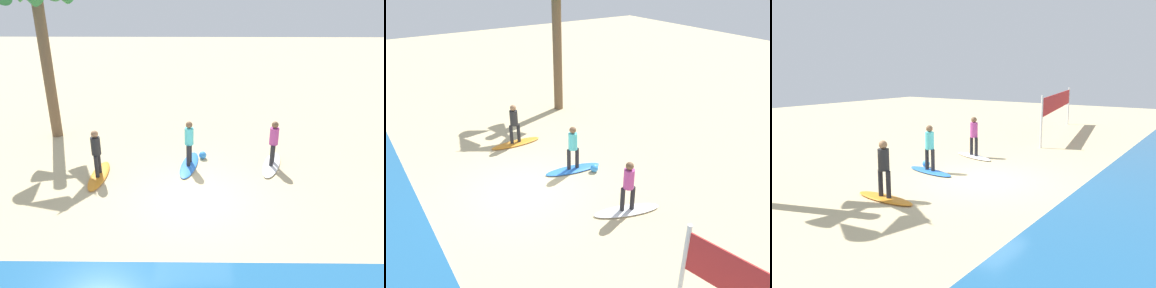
# 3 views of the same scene
# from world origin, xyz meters

# --- Properties ---
(ground_plane) EXTENTS (60.00, 60.00, 0.00)m
(ground_plane) POSITION_xyz_m (0.00, 0.00, 0.00)
(ground_plane) COLOR #CCB789
(surfboard_white) EXTENTS (1.20, 2.17, 0.09)m
(surfboard_white) POSITION_xyz_m (-2.82, -2.21, 0.04)
(surfboard_white) COLOR white
(surfboard_white) RESTS_ON ground
(surfer_white) EXTENTS (0.32, 0.44, 1.64)m
(surfer_white) POSITION_xyz_m (-2.82, -2.21, 1.04)
(surfer_white) COLOR #232328
(surfer_white) RESTS_ON surfboard_white
(surfboard_blue) EXTENTS (0.91, 2.16, 0.09)m
(surfboard_blue) POSITION_xyz_m (0.18, -2.17, 0.04)
(surfboard_blue) COLOR blue
(surfboard_blue) RESTS_ON ground
(surfer_blue) EXTENTS (0.32, 0.46, 1.64)m
(surfer_blue) POSITION_xyz_m (0.18, -2.17, 1.04)
(surfer_blue) COLOR #232328
(surfer_blue) RESTS_ON surfboard_blue
(surfboard_orange) EXTENTS (0.62, 2.11, 0.09)m
(surfboard_orange) POSITION_xyz_m (3.29, -1.33, 0.04)
(surfboard_orange) COLOR orange
(surfboard_orange) RESTS_ON ground
(surfer_orange) EXTENTS (0.32, 0.46, 1.64)m
(surfer_orange) POSITION_xyz_m (3.29, -1.33, 1.04)
(surfer_orange) COLOR #232328
(surfer_orange) RESTS_ON surfboard_orange
(volleyball_net) EXTENTS (8.92, 1.89, 2.50)m
(volleyball_net) POSITION_xyz_m (-10.73, -1.56, 1.79)
(volleyball_net) COLOR silver
(volleyball_net) RESTS_ON ground
(beach_ball) EXTENTS (0.29, 0.29, 0.29)m
(beach_ball) POSITION_xyz_m (-0.32, -2.77, 0.14)
(beach_ball) COLOR #338CE5
(beach_ball) RESTS_ON ground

